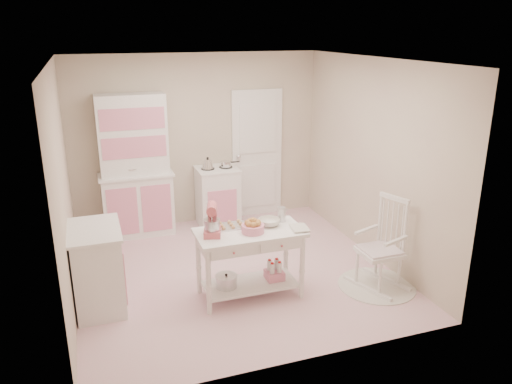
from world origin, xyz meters
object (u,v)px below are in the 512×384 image
Objects in this scene: stove at (218,197)px; bread_basket at (253,229)px; hutch at (135,166)px; rocking_chair at (380,244)px; base_cabinet at (98,268)px; work_table at (250,263)px; stand_mixer at (212,221)px.

stove is 3.68× the size of bread_basket.
hutch is 1.89× the size of rocking_chair.
bread_basket is (1.65, -0.38, 0.39)m from base_cabinet.
work_table is (-0.21, -2.22, -0.06)m from stove.
stand_mixer is at bearing 170.96° from bread_basket.
stove is 0.84× the size of rocking_chair.
rocking_chair is at bearing -62.91° from stove.
stove is at bearing 84.50° from work_table.
stand_mixer is at bearing -106.07° from stove.
work_table is (0.99, -2.27, -0.64)m from hutch.
hutch is 2.13m from base_cabinet.
bread_basket is at bearing 7.35° from stand_mixer.
rocking_chair reaches higher than bread_basket.
stove is 2.65m from base_cabinet.
hutch is 2.26× the size of base_cabinet.
hutch is at bearing 114.51° from rocking_chair.
stove is 2.35m from stand_mixer.
hutch reaches higher than base_cabinet.
rocking_chair is at bearing -11.24° from base_cabinet.
hutch is at bearing 120.51° from stand_mixer.
work_table is (-1.50, 0.30, -0.15)m from rocking_chair.
stove is 2.83m from rocking_chair.
stove is at bearing 90.31° from stand_mixer.
hutch reaches higher than rocking_chair.
hutch is 3.61m from rocking_chair.
rocking_chair is (1.29, -2.52, 0.09)m from stove.
rocking_chair is 4.40× the size of bread_basket.
bread_basket is (0.02, -0.05, 0.45)m from work_table.
stand_mixer is (1.21, -0.31, 0.51)m from base_cabinet.
base_cabinet is (-1.85, -1.90, 0.00)m from stove.
work_table is at bearing -66.52° from hutch.
bread_basket is at bearing -68.20° from work_table.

